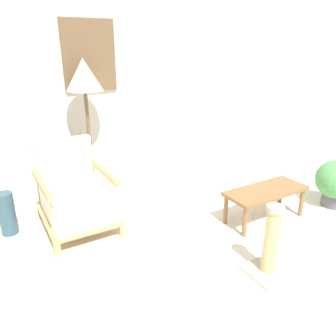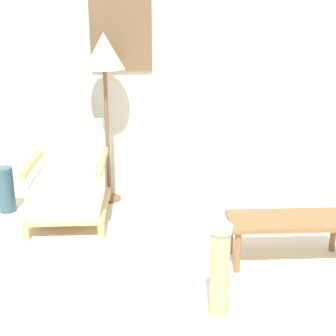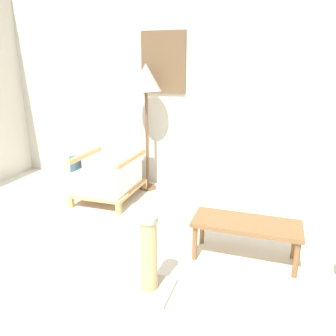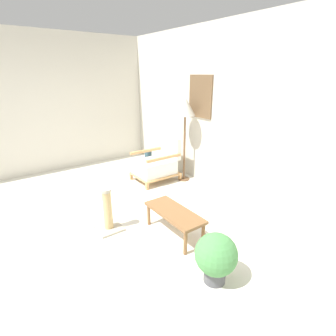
{
  "view_description": "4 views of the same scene",
  "coord_description": "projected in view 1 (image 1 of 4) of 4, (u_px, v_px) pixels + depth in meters",
  "views": [
    {
      "loc": [
        -1.69,
        -1.04,
        1.66
      ],
      "look_at": [
        -0.2,
        1.49,
        0.55
      ],
      "focal_mm": 35.0,
      "sensor_mm": 36.0,
      "label": 1
    },
    {
      "loc": [
        -0.38,
        -1.95,
        1.67
      ],
      "look_at": [
        -0.2,
        1.49,
        0.55
      ],
      "focal_mm": 50.0,
      "sensor_mm": 36.0,
      "label": 2
    },
    {
      "loc": [
        0.76,
        -1.44,
        1.52
      ],
      "look_at": [
        -0.2,
        1.49,
        0.55
      ],
      "focal_mm": 35.0,
      "sensor_mm": 36.0,
      "label": 3
    },
    {
      "loc": [
        2.88,
        -0.75,
        1.94
      ],
      "look_at": [
        -0.2,
        1.49,
        0.55
      ],
      "focal_mm": 28.0,
      "sensor_mm": 36.0,
      "label": 4
    }
  ],
  "objects": [
    {
      "name": "coffee_table",
      "position": [
        266.0,
        194.0,
        3.22
      ],
      "size": [
        0.85,
        0.35,
        0.33
      ],
      "color": "brown",
      "rests_on": "ground_plane"
    },
    {
      "name": "vase",
      "position": [
        7.0,
        214.0,
        3.01
      ],
      "size": [
        0.15,
        0.15,
        0.41
      ],
      "primitive_type": "cylinder",
      "color": "#2D4C5B",
      "rests_on": "ground_plane"
    },
    {
      "name": "wall_back",
      "position": [
        138.0,
        73.0,
        3.77
      ],
      "size": [
        8.0,
        0.09,
        2.7
      ],
      "color": "beige",
      "rests_on": "ground_plane"
    },
    {
      "name": "ground_plane",
      "position": [
        304.0,
        305.0,
        2.23
      ],
      "size": [
        14.0,
        14.0,
        0.0
      ],
      "primitive_type": "plane",
      "color": "silver"
    },
    {
      "name": "floor_lamp",
      "position": [
        84.0,
        81.0,
        3.23
      ],
      "size": [
        0.37,
        0.37,
        1.54
      ],
      "color": "brown",
      "rests_on": "ground_plane"
    },
    {
      "name": "armchair",
      "position": [
        76.0,
        197.0,
        3.11
      ],
      "size": [
        0.63,
        0.79,
        0.8
      ],
      "color": "tan",
      "rests_on": "ground_plane"
    },
    {
      "name": "potted_plant",
      "position": [
        335.0,
        181.0,
        3.5
      ],
      "size": [
        0.42,
        0.42,
        0.52
      ],
      "color": "#4C4C51",
      "rests_on": "ground_plane"
    },
    {
      "name": "scratching_post",
      "position": [
        270.0,
        249.0,
        2.46
      ],
      "size": [
        0.32,
        0.32,
        0.58
      ],
      "color": "#B2A893",
      "rests_on": "ground_plane"
    }
  ]
}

